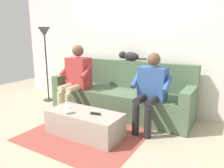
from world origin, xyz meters
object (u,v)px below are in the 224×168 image
at_px(remote_black, 95,114).
at_px(couch, 120,96).
at_px(coffee_table, 85,123).
at_px(cat_on_backrest, 129,56).
at_px(remote_gray, 71,113).
at_px(person_left_seated, 151,87).
at_px(person_right_seated, 77,75).
at_px(floor_lamp, 45,41).
at_px(remote_white, 68,106).

bearing_deg(remote_black, couch, 87.57).
bearing_deg(coffee_table, cat_on_backrest, -91.66).
height_order(coffee_table, cat_on_backrest, cat_on_backrest).
bearing_deg(remote_gray, person_left_seated, 164.72).
height_order(person_right_seated, floor_lamp, floor_lamp).
bearing_deg(remote_black, person_right_seated, 129.26).
bearing_deg(remote_white, coffee_table, 8.85).
distance_m(person_left_seated, floor_lamp, 2.50).
bearing_deg(remote_black, remote_white, 162.74).
height_order(couch, person_left_seated, person_left_seated).
xyz_separation_m(person_right_seated, remote_black, (-0.90, 0.70, -0.33)).
xyz_separation_m(person_left_seated, remote_black, (0.52, 0.68, -0.29)).
bearing_deg(person_left_seated, person_right_seated, -0.76).
relative_size(person_right_seated, cat_on_backrest, 2.25).
bearing_deg(remote_gray, coffee_table, 170.12).
distance_m(couch, coffee_table, 1.05).
bearing_deg(cat_on_backrest, couch, 81.33).
distance_m(coffee_table, person_left_seated, 1.09).
xyz_separation_m(cat_on_backrest, floor_lamp, (1.74, 0.36, 0.25)).
height_order(couch, remote_gray, couch).
relative_size(couch, remote_white, 18.52).
relative_size(coffee_table, remote_white, 7.78).
bearing_deg(remote_gray, remote_white, -99.94).
xyz_separation_m(remote_white, remote_gray, (-0.23, 0.19, 0.00)).
xyz_separation_m(couch, coffee_table, (0.00, 1.04, -0.14)).
xyz_separation_m(couch, floor_lamp, (1.70, 0.12, 0.96)).
height_order(remote_black, floor_lamp, floor_lamp).
bearing_deg(floor_lamp, cat_on_backrest, -168.21).
relative_size(coffee_table, cat_on_backrest, 1.98).
distance_m(cat_on_backrest, remote_black, 1.45).
bearing_deg(person_right_seated, remote_black, 141.97).
distance_m(remote_black, remote_white, 0.54).
bearing_deg(floor_lamp, coffee_table, 151.50).
bearing_deg(remote_gray, cat_on_backrest, -156.53).
bearing_deg(cat_on_backrest, person_right_seated, 38.13).
xyz_separation_m(person_right_seated, remote_white, (-0.36, 0.66, -0.33)).
bearing_deg(coffee_table, remote_black, -179.92).
bearing_deg(cat_on_backrest, coffee_table, 88.34).
xyz_separation_m(person_left_seated, remote_gray, (0.83, 0.83, -0.29)).
height_order(person_left_seated, remote_white, person_left_seated).
height_order(person_left_seated, person_right_seated, person_right_seated).
height_order(couch, remote_white, couch).
bearing_deg(coffee_table, person_right_seated, -44.75).
xyz_separation_m(person_left_seated, remote_white, (1.05, 0.64, -0.29)).
distance_m(person_right_seated, cat_on_backrest, 1.00).
xyz_separation_m(cat_on_backrest, remote_black, (-0.15, 1.29, -0.66)).
distance_m(couch, remote_black, 1.06).
relative_size(couch, floor_lamp, 1.64).
xyz_separation_m(person_right_seated, remote_gray, (-0.59, 0.85, -0.33)).
height_order(person_left_seated, floor_lamp, floor_lamp).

